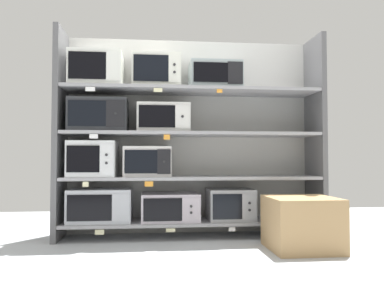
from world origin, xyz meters
The scene contains 29 objects.
ground centered at (0.00, -1.00, -0.01)m, with size 6.43×6.00×0.02m, color #B2B7BC.
back_panel centered at (0.00, 0.25, 0.98)m, with size 2.63×0.04×1.96m, color #B2B2AD.
upright_left centered at (-1.24, 0.00, 0.98)m, with size 0.05×0.45×1.96m, color #5B5B5E.
upright_right centered at (1.24, 0.00, 0.98)m, with size 0.05×0.45×1.96m, color #5B5B5E.
shelf_0 centered at (0.00, 0.00, 0.14)m, with size 2.43×0.45×0.03m, color #99999E.
microwave_0 centered at (-0.86, 0.00, 0.31)m, with size 0.58×0.41×0.31m.
microwave_1 centered at (-0.21, 0.00, 0.29)m, with size 0.54×0.43×0.26m.
microwave_2 centered at (0.37, 0.00, 0.30)m, with size 0.44×0.39×0.30m.
price_tag_0 centered at (-0.84, -0.23, 0.10)m, with size 0.08×0.00×0.04m, color beige.
price_tag_1 centered at (-0.22, -0.23, 0.10)m, with size 0.08×0.00×0.03m, color beige.
price_tag_2 centered at (0.34, -0.23, 0.10)m, with size 0.06×0.00×0.04m, color white.
shelf_1 centered at (0.00, 0.00, 0.56)m, with size 2.43×0.45×0.03m, color #99999E.
microwave_3 centered at (-0.94, 0.00, 0.74)m, with size 0.43×0.44×0.33m.
microwave_4 centered at (-0.43, 0.00, 0.72)m, with size 0.44×0.36×0.28m.
price_tag_3 centered at (-0.97, -0.23, 0.52)m, with size 0.05×0.00×0.05m, color beige.
price_tag_4 centered at (-0.41, -0.23, 0.52)m, with size 0.08×0.00×0.05m, color orange.
shelf_2 centered at (0.00, 0.00, 0.98)m, with size 2.43×0.45×0.03m, color #99999E.
microwave_5 centered at (-0.88, 0.00, 1.15)m, with size 0.54×0.41×0.31m.
microwave_6 centered at (-0.28, 0.00, 1.14)m, with size 0.50×0.35×0.27m.
price_tag_5 centered at (-0.90, -0.23, 0.94)m, with size 0.07×0.00×0.04m, color white.
price_tag_6 centered at (-0.25, -0.23, 0.94)m, with size 0.06×0.00×0.05m, color orange.
shelf_3 centered at (0.00, 0.00, 1.41)m, with size 2.43×0.45×0.03m, color #99999E.
microwave_7 centered at (-0.91, 0.00, 1.59)m, with size 0.48×0.40×0.33m.
microwave_8 centered at (-0.35, 0.00, 1.58)m, with size 0.46×0.35×0.32m.
microwave_9 centered at (0.22, 0.00, 1.55)m, with size 0.50×0.37×0.26m.
price_tag_7 centered at (-0.93, -0.23, 1.37)m, with size 0.08×0.00×0.04m, color white.
price_tag_8 centered at (-0.33, -0.23, 1.37)m, with size 0.08×0.00×0.04m, color beige.
price_tag_9 centered at (0.23, -0.23, 1.37)m, with size 0.05×0.00×0.03m, color orange.
shipping_carton centered at (0.84, -0.64, 0.21)m, with size 0.54×0.54×0.43m, color tan.
Camera 1 is at (-0.38, -3.77, 0.74)m, focal length 36.73 mm.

